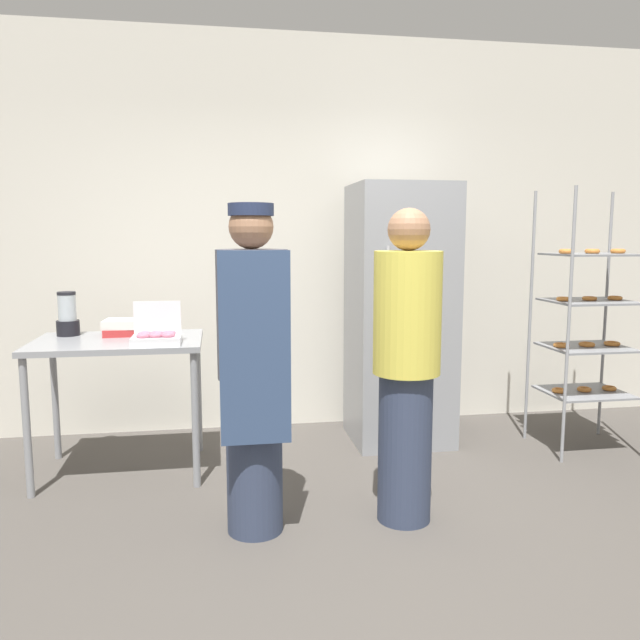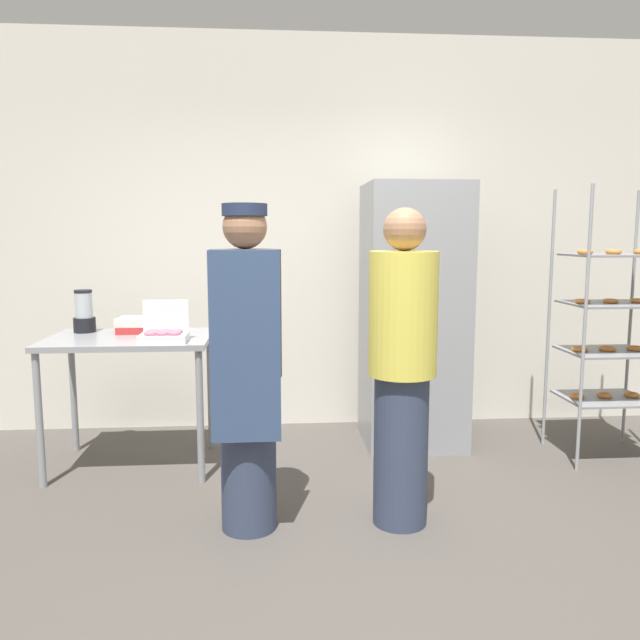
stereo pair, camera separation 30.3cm
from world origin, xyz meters
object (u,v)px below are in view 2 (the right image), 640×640
Objects in this scene: blender_pitcher at (84,314)px; person_customer at (402,367)px; refrigerator at (413,316)px; baking_rack at (609,327)px; donut_box at (164,334)px; person_baker at (247,364)px; binder_stack at (141,325)px.

person_customer is at bearing -31.19° from blender_pitcher.
refrigerator is 1.31m from baking_rack.
person_customer is (1.33, -0.73, -0.07)m from donut_box.
refrigerator is at bearing 48.32° from person_baker.
blender_pitcher is 2.25m from person_customer.
baking_rack is at bearing 29.18° from person_customer.
blender_pitcher is 0.93× the size of binder_stack.
person_customer is (-1.60, -0.89, -0.06)m from baking_rack.
baking_rack is 1.83m from person_customer.
donut_box is at bearing -36.02° from blender_pitcher.
refrigerator is 1.90m from binder_stack.
binder_stack is (-0.22, 0.40, 0.00)m from donut_box.
baking_rack is at bearing 20.49° from person_baker.
donut_box is 0.90m from person_baker.
donut_box is 1.00× the size of blender_pitcher.
donut_box is 0.74m from blender_pitcher.
blender_pitcher is at bearing 148.81° from person_customer.
blender_pitcher is at bearing 134.13° from person_baker.
person_baker is at bearing -45.87° from blender_pitcher.
blender_pitcher is (-3.52, 0.27, 0.09)m from baking_rack.
refrigerator is at bearing 162.60° from baking_rack.
refrigerator is 1.33m from person_customer.
refrigerator is 6.54× the size of donut_box.
binder_stack is (-1.89, -0.16, -0.02)m from refrigerator.
refrigerator reaches higher than person_customer.
person_customer is (-0.35, -1.28, -0.10)m from refrigerator.
blender_pitcher is 0.39m from binder_stack.
person_baker reaches higher than blender_pitcher.
person_baker is 1.01× the size of person_customer.
baking_rack reaches higher than donut_box.
person_customer is at bearing -105.29° from refrigerator.
refrigerator is 1.72m from person_baker.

